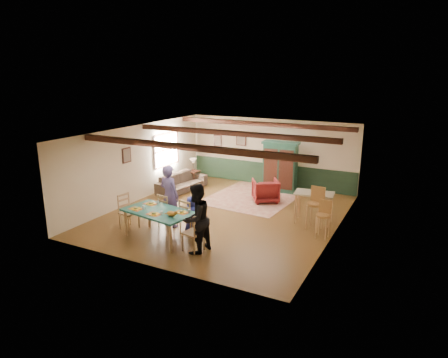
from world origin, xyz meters
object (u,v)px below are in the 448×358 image
at_px(dining_table, 159,225).
at_px(table_lamp, 193,165).
at_px(dining_chair_end_right, 193,232).
at_px(bar_stool_left, 315,209).
at_px(dining_chair_far_right, 190,217).
at_px(armoire, 280,167).
at_px(armchair, 265,191).
at_px(end_table, 193,177).
at_px(counter_table, 314,208).
at_px(person_woman, 196,219).
at_px(dining_chair_far_left, 168,210).
at_px(sofa, 182,182).
at_px(dining_chair_end_left, 129,212).
at_px(bar_stool_right, 323,220).
at_px(cat, 171,213).
at_px(person_child, 192,215).
at_px(person_man, 169,196).

height_order(dining_table, table_lamp, table_lamp).
height_order(dining_chair_end_right, bar_stool_left, bar_stool_left).
distance_m(dining_chair_far_right, armoire, 5.26).
distance_m(armchair, end_table, 3.58).
distance_m(dining_chair_far_right, counter_table, 3.81).
distance_m(dining_chair_end_right, person_woman, 0.40).
bearing_deg(end_table, dining_chair_far_left, -67.69).
distance_m(armchair, sofa, 3.44).
bearing_deg(dining_chair_end_left, dining_chair_end_right, -90.00).
distance_m(person_woman, end_table, 6.47).
relative_size(dining_table, bar_stool_right, 1.84).
bearing_deg(dining_chair_far_left, dining_table, 119.05).
xyz_separation_m(dining_table, table_lamp, (-2.09, 5.22, 0.42)).
height_order(dining_chair_far_left, cat, dining_chair_far_left).
bearing_deg(armchair, end_table, -45.32).
relative_size(dining_chair_far_left, person_child, 0.95).
height_order(dining_chair_far_left, sofa, dining_chair_far_left).
distance_m(cat, sofa, 5.22).
height_order(dining_chair_far_right, dining_chair_end_right, same).
relative_size(dining_chair_end_left, table_lamp, 2.00).
distance_m(cat, armoire, 6.14).
distance_m(dining_table, dining_chair_far_right, 0.91).
xyz_separation_m(person_man, bar_stool_right, (4.28, 1.19, -0.41)).
bearing_deg(cat, sofa, 129.96).
bearing_deg(table_lamp, dining_chair_end_right, -58.49).
distance_m(person_man, bar_stool_right, 4.46).
bearing_deg(dining_table, counter_table, 42.50).
height_order(cat, armoire, armoire).
relative_size(dining_chair_far_left, person_man, 0.55).
distance_m(person_child, armchair, 3.73).
height_order(person_man, bar_stool_right, person_man).
relative_size(dining_chair_far_left, person_woman, 0.58).
height_order(dining_chair_far_right, person_man, person_man).
bearing_deg(person_child, person_woman, 136.74).
distance_m(dining_chair_far_right, person_man, 0.98).
distance_m(dining_table, person_child, 0.99).
bearing_deg(armchair, counter_table, 116.20).
bearing_deg(table_lamp, armchair, -12.81).
height_order(table_lamp, counter_table, table_lamp).
relative_size(dining_chair_end_left, person_child, 0.95).
bearing_deg(sofa, end_table, 9.15).
distance_m(dining_chair_end_left, person_child, 1.91).
bearing_deg(table_lamp, person_woman, -57.76).
xyz_separation_m(person_child, bar_stool_left, (3.05, 1.84, 0.09)).
bearing_deg(person_child, cat, 99.46).
relative_size(person_woman, table_lamp, 3.47).
relative_size(dining_chair_far_right, counter_table, 0.90).
bearing_deg(end_table, bar_stool_left, -24.37).
relative_size(dining_chair_far_left, bar_stool_left, 0.82).
bearing_deg(counter_table, dining_chair_far_left, -148.29).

